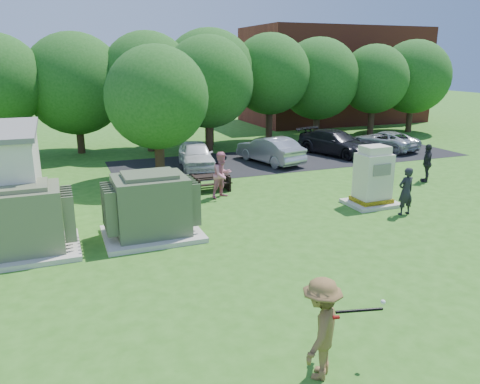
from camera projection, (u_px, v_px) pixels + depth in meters
name	position (u px, v px, depth m)	size (l,w,h in m)	color
ground	(298.00, 282.00, 11.85)	(120.00, 120.00, 0.00)	#2D6619
brick_building	(333.00, 75.00, 41.26)	(15.00, 8.00, 8.00)	maroon
parking_strip	(293.00, 158.00, 26.40)	(20.00, 6.00, 0.01)	#232326
transformer_left	(22.00, 222.00, 13.30)	(3.00, 2.40, 2.07)	beige
transformer_right	(151.00, 207.00, 14.61)	(3.00, 2.40, 2.07)	beige
generator_cabinet	(373.00, 179.00, 17.81)	(1.89, 1.55, 2.30)	beige
picnic_table	(211.00, 181.00, 19.98)	(1.54, 1.15, 0.66)	black
batter	(321.00, 329.00, 8.11)	(1.21, 0.70, 1.88)	brown
person_by_generator	(406.00, 191.00, 16.72)	(0.63, 0.42, 1.74)	black
person_at_picnic	(222.00, 175.00, 18.80)	(0.91, 0.71, 1.88)	#D47089
person_walking_right	(427.00, 163.00, 21.23)	(1.02, 0.43, 1.74)	black
car_white	(196.00, 155.00, 24.02)	(1.60, 3.97, 1.35)	white
car_silver_a	(270.00, 150.00, 25.13)	(1.50, 4.32, 1.42)	#A8A7AC
car_dark	(336.00, 143.00, 27.27)	(1.98, 4.88, 1.42)	black
car_silver_b	(384.00, 141.00, 28.65)	(1.95, 4.24, 1.18)	#B9B9BE
batting_equipment	(358.00, 310.00, 8.14)	(1.33, 0.32, 0.12)	black
tree_row	(178.00, 81.00, 27.86)	(41.30, 13.30, 7.30)	#47301E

